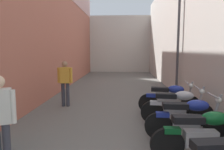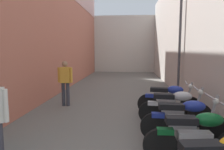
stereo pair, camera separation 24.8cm
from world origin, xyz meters
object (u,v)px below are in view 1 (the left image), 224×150
object	(u,v)px
motorcycle_sixth	(170,98)
motorcycle_third	(204,134)
street_lamp	(176,27)
motorcycle_fourth	(189,118)
motorcycle_fifth	(177,106)
pedestrian_further_down	(65,80)
pedestrian_mid_alley	(0,117)

from	to	relation	value
motorcycle_sixth	motorcycle_third	bearing A→B (deg)	-90.00
motorcycle_sixth	street_lamp	bearing A→B (deg)	73.05
motorcycle_fourth	street_lamp	xyz separation A→B (m)	(0.70, 4.14, 2.37)
motorcycle_fifth	street_lamp	xyz separation A→B (m)	(0.70, 3.18, 2.37)
motorcycle_fifth	motorcycle_sixth	size ratio (longest dim) A/B	1.01
pedestrian_further_down	street_lamp	size ratio (longest dim) A/B	0.32
pedestrian_mid_alley	pedestrian_further_down	bearing A→B (deg)	91.37
pedestrian_further_down	motorcycle_fifth	bearing A→B (deg)	-25.48
motorcycle_fourth	pedestrian_further_down	xyz separation A→B (m)	(-3.40, 2.58, 0.42)
motorcycle_fourth	motorcycle_sixth	world-z (taller)	same
motorcycle_sixth	pedestrian_mid_alley	size ratio (longest dim) A/B	1.17
motorcycle_fourth	pedestrian_mid_alley	xyz separation A→B (m)	(-3.31, -1.38, 0.42)
motorcycle_third	motorcycle_sixth	size ratio (longest dim) A/B	1.01
motorcycle_sixth	pedestrian_further_down	world-z (taller)	pedestrian_further_down
motorcycle_fourth	pedestrian_mid_alley	size ratio (longest dim) A/B	1.18
motorcycle_fourth	motorcycle_fifth	world-z (taller)	same
motorcycle_third	pedestrian_further_down	distance (m)	4.85
street_lamp	pedestrian_further_down	bearing A→B (deg)	-159.20
pedestrian_further_down	street_lamp	xyz separation A→B (m)	(4.11, 1.56, 1.96)
motorcycle_third	pedestrian_mid_alley	size ratio (longest dim) A/B	1.18
motorcycle_third	motorcycle_sixth	distance (m)	2.69
motorcycle_fifth	pedestrian_mid_alley	xyz separation A→B (m)	(-3.31, -2.34, 0.42)
motorcycle_fifth	motorcycle_sixth	bearing A→B (deg)	90.01
motorcycle_third	pedestrian_further_down	bearing A→B (deg)	134.71
motorcycle_sixth	pedestrian_further_down	xyz separation A→B (m)	(-3.40, 0.75, 0.42)
motorcycle_fourth	motorcycle_fifth	distance (m)	0.96
motorcycle_sixth	street_lamp	distance (m)	3.38
pedestrian_further_down	motorcycle_sixth	bearing A→B (deg)	-12.44
motorcycle_sixth	street_lamp	size ratio (longest dim) A/B	0.37
motorcycle_fourth	motorcycle_sixth	size ratio (longest dim) A/B	1.01
motorcycle_third	motorcycle_fourth	distance (m)	0.86
pedestrian_mid_alley	motorcycle_fifth	bearing A→B (deg)	35.32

